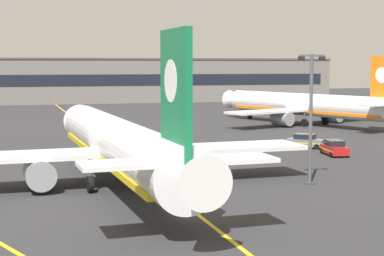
{
  "coord_description": "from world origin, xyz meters",
  "views": [
    {
      "loc": [
        -10.21,
        -39.11,
        9.65
      ],
      "look_at": [
        2.84,
        9.14,
        4.68
      ],
      "focal_mm": 59.37,
      "sensor_mm": 36.0,
      "label": 1
    }
  ],
  "objects_px": {
    "safety_cone_by_nose_gear": "(104,154)",
    "airliner_foreground": "(119,144)",
    "apron_lamp_post": "(311,116)",
    "service_car_fifth": "(334,148)",
    "service_car_second": "(305,141)",
    "airliner_background": "(307,105)"
  },
  "relations": [
    {
      "from": "safety_cone_by_nose_gear",
      "to": "airliner_foreground",
      "type": "bearing_deg",
      "value": -93.12
    },
    {
      "from": "apron_lamp_post",
      "to": "service_car_fifth",
      "type": "xyz_separation_m",
      "value": [
        9.8,
        14.43,
        -4.79
      ]
    },
    {
      "from": "service_car_fifth",
      "to": "safety_cone_by_nose_gear",
      "type": "height_order",
      "value": "service_car_fifth"
    },
    {
      "from": "service_car_fifth",
      "to": "service_car_second",
      "type": "bearing_deg",
      "value": 92.99
    },
    {
      "from": "airliner_foreground",
      "to": "safety_cone_by_nose_gear",
      "type": "height_order",
      "value": "airliner_foreground"
    },
    {
      "from": "apron_lamp_post",
      "to": "service_car_fifth",
      "type": "height_order",
      "value": "apron_lamp_post"
    },
    {
      "from": "service_car_second",
      "to": "service_car_fifth",
      "type": "distance_m",
      "value": 6.48
    },
    {
      "from": "apron_lamp_post",
      "to": "service_car_second",
      "type": "relative_size",
      "value": 2.42
    },
    {
      "from": "apron_lamp_post",
      "to": "safety_cone_by_nose_gear",
      "type": "relative_size",
      "value": 19.17
    },
    {
      "from": "airliner_background",
      "to": "service_car_fifth",
      "type": "xyz_separation_m",
      "value": [
        -12.27,
        -32.69,
        -2.39
      ]
    },
    {
      "from": "airliner_background",
      "to": "service_car_second",
      "type": "relative_size",
      "value": 8.55
    },
    {
      "from": "safety_cone_by_nose_gear",
      "to": "apron_lamp_post",
      "type": "bearing_deg",
      "value": -54.29
    },
    {
      "from": "apron_lamp_post",
      "to": "safety_cone_by_nose_gear",
      "type": "xyz_separation_m",
      "value": [
        -14.23,
        19.8,
        -5.3
      ]
    },
    {
      "from": "airliner_foreground",
      "to": "service_car_second",
      "type": "distance_m",
      "value": 30.49
    },
    {
      "from": "service_car_fifth",
      "to": "safety_cone_by_nose_gear",
      "type": "relative_size",
      "value": 8.0
    },
    {
      "from": "airliner_foreground",
      "to": "apron_lamp_post",
      "type": "xyz_separation_m",
      "value": [
        15.14,
        -3.07,
        2.19
      ]
    },
    {
      "from": "airliner_background",
      "to": "apron_lamp_post",
      "type": "relative_size",
      "value": 3.53
    },
    {
      "from": "safety_cone_by_nose_gear",
      "to": "service_car_second",
      "type": "bearing_deg",
      "value": 2.65
    },
    {
      "from": "apron_lamp_post",
      "to": "service_car_second",
      "type": "xyz_separation_m",
      "value": [
        9.47,
        20.9,
        -4.79
      ]
    },
    {
      "from": "safety_cone_by_nose_gear",
      "to": "service_car_fifth",
      "type": "bearing_deg",
      "value": -12.6
    },
    {
      "from": "airliner_background",
      "to": "service_car_second",
      "type": "height_order",
      "value": "airliner_background"
    },
    {
      "from": "airliner_background",
      "to": "service_car_fifth",
      "type": "bearing_deg",
      "value": -110.57
    }
  ]
}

